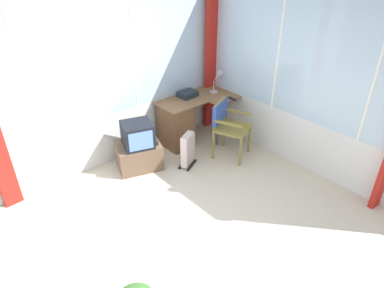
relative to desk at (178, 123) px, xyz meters
name	(u,v)px	position (x,y,z in m)	size (l,w,h in m)	color
ground	(186,243)	(-1.31, -1.75, -0.43)	(5.62, 5.10, 0.06)	beige
north_window_panel	(85,82)	(-1.31, 0.33, 0.93)	(4.62, 0.07, 2.68)	silver
east_window_panel	(319,83)	(1.03, -1.75, 0.93)	(0.07, 4.10, 2.68)	silver
curtain_corner	(211,56)	(0.90, 0.20, 0.88)	(0.22, 0.07, 2.58)	#B4231B
desk	(178,123)	(0.00, 0.00, 0.00)	(1.27, 0.75, 0.75)	brown
desk_lamp	(220,78)	(0.82, -0.10, 0.60)	(0.23, 0.20, 0.39)	#B2B7BC
tv_remote	(232,99)	(0.76, -0.46, 0.36)	(0.04, 0.15, 0.02)	black
paper_tray	(188,94)	(0.29, 0.10, 0.39)	(0.30, 0.23, 0.09)	#1E282F
wooden_armchair	(226,121)	(0.37, -0.71, 0.18)	(0.63, 0.63, 0.90)	olive
tv_on_stand	(139,149)	(-0.87, -0.15, -0.07)	(0.75, 0.63, 0.75)	brown
space_heater	(188,149)	(-0.27, -0.57, -0.13)	(0.37, 0.29, 0.53)	silver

